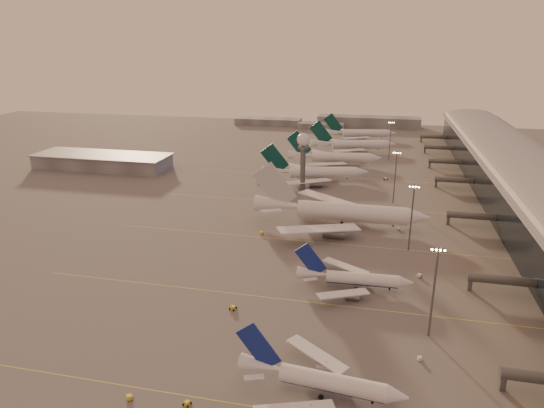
# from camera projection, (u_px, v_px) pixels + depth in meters

# --- Properties ---
(ground) EXTENTS (700.00, 700.00, 0.00)m
(ground) POSITION_uv_depth(u_px,v_px,m) (215.00, 309.00, 137.35)
(ground) COLOR #565354
(ground) RESTS_ON ground
(taxiway_markings) EXTENTS (180.00, 185.25, 0.02)m
(taxiway_markings) POSITION_uv_depth(u_px,v_px,m) (340.00, 243.00, 182.80)
(taxiway_markings) COLOR #D9C74C
(taxiway_markings) RESTS_ON ground
(terminal) EXTENTS (57.00, 362.00, 23.04)m
(terminal) POSITION_uv_depth(u_px,v_px,m) (530.00, 189.00, 213.03)
(terminal) COLOR black
(terminal) RESTS_ON ground
(hangar) EXTENTS (82.00, 27.00, 8.50)m
(hangar) POSITION_uv_depth(u_px,v_px,m) (103.00, 161.00, 290.80)
(hangar) COLOR slate
(hangar) RESTS_ON ground
(radar_tower) EXTENTS (6.40, 6.40, 31.10)m
(radar_tower) POSITION_uv_depth(u_px,v_px,m) (303.00, 150.00, 240.63)
(radar_tower) COLOR #515358
(radar_tower) RESTS_ON ground
(mast_a) EXTENTS (3.60, 0.56, 25.00)m
(mast_a) POSITION_uv_depth(u_px,v_px,m) (434.00, 288.00, 120.75)
(mast_a) COLOR #515358
(mast_a) RESTS_ON ground
(mast_b) EXTENTS (3.60, 0.56, 25.00)m
(mast_b) POSITION_uv_depth(u_px,v_px,m) (412.00, 215.00, 172.24)
(mast_b) COLOR #515358
(mast_b) RESTS_ON ground
(mast_c) EXTENTS (3.60, 0.56, 25.00)m
(mast_c) POSITION_uv_depth(u_px,v_px,m) (395.00, 175.00, 224.16)
(mast_c) COLOR #515358
(mast_c) RESTS_ON ground
(mast_d) EXTENTS (3.60, 0.56, 25.00)m
(mast_d) POSITION_uv_depth(u_px,v_px,m) (390.00, 139.00, 307.80)
(mast_d) COLOR #515358
(mast_d) RESTS_ON ground
(distant_horizon) EXTENTS (165.00, 37.50, 9.00)m
(distant_horizon) POSITION_uv_depth(u_px,v_px,m) (337.00, 122.00, 436.23)
(distant_horizon) COLOR slate
(distant_horizon) RESTS_ON ground
(narrowbody_near) EXTENTS (37.51, 29.83, 14.66)m
(narrowbody_near) POSITION_uv_depth(u_px,v_px,m) (320.00, 383.00, 103.36)
(narrowbody_near) COLOR silver
(narrowbody_near) RESTS_ON ground
(narrowbody_mid) EXTENTS (36.18, 28.86, 14.13)m
(narrowbody_mid) POSITION_uv_depth(u_px,v_px,m) (354.00, 280.00, 148.08)
(narrowbody_mid) COLOR silver
(narrowbody_mid) RESTS_ON ground
(widebody_white) EXTENTS (72.61, 58.19, 25.55)m
(widebody_white) POSITION_uv_depth(u_px,v_px,m) (340.00, 215.00, 198.96)
(widebody_white) COLOR silver
(widebody_white) RESTS_ON ground
(greentail_a) EXTENTS (57.45, 45.88, 21.20)m
(greentail_a) POSITION_uv_depth(u_px,v_px,m) (315.00, 175.00, 262.93)
(greentail_a) COLOR silver
(greentail_a) RESTS_ON ground
(greentail_b) EXTENTS (57.74, 46.39, 21.00)m
(greentail_b) POSITION_uv_depth(u_px,v_px,m) (335.00, 159.00, 297.96)
(greentail_b) COLOR silver
(greentail_b) RESTS_ON ground
(greentail_c) EXTENTS (58.84, 46.99, 21.70)m
(greentail_c) POSITION_uv_depth(u_px,v_px,m) (353.00, 146.00, 334.51)
(greentail_c) COLOR silver
(greentail_c) RESTS_ON ground
(greentail_d) EXTENTS (55.97, 44.74, 20.58)m
(greentail_d) POSITION_uv_depth(u_px,v_px,m) (360.00, 135.00, 377.04)
(greentail_d) COLOR silver
(greentail_d) RESTS_ON ground
(gsv_truck_a) EXTENTS (5.95, 4.99, 2.34)m
(gsv_truck_a) POSITION_uv_depth(u_px,v_px,m) (131.00, 395.00, 102.39)
(gsv_truck_a) COLOR yellow
(gsv_truck_a) RESTS_ON ground
(gsv_tug_near) EXTENTS (2.70, 3.60, 0.92)m
(gsv_tug_near) POSITION_uv_depth(u_px,v_px,m) (187.00, 403.00, 100.88)
(gsv_tug_near) COLOR yellow
(gsv_tug_near) RESTS_ON ground
(gsv_catering_a) EXTENTS (4.94, 3.20, 3.74)m
(gsv_catering_a) POSITION_uv_depth(u_px,v_px,m) (421.00, 353.00, 114.81)
(gsv_catering_a) COLOR white
(gsv_catering_a) RESTS_ON ground
(gsv_tug_mid) EXTENTS (4.18, 3.17, 1.06)m
(gsv_tug_mid) POSITION_uv_depth(u_px,v_px,m) (233.00, 308.00, 137.03)
(gsv_tug_mid) COLOR yellow
(gsv_tug_mid) RESTS_ON ground
(gsv_truck_b) EXTENTS (6.41, 4.48, 2.44)m
(gsv_truck_b) POSITION_uv_depth(u_px,v_px,m) (421.00, 274.00, 155.30)
(gsv_truck_b) COLOR white
(gsv_truck_b) RESTS_ON ground
(gsv_truck_c) EXTENTS (4.94, 5.88, 2.31)m
(gsv_truck_c) POSITION_uv_depth(u_px,v_px,m) (263.00, 231.00, 191.02)
(gsv_truck_c) COLOR yellow
(gsv_truck_c) RESTS_ON ground
(gsv_catering_b) EXTENTS (4.69, 3.34, 3.52)m
(gsv_catering_b) POSITION_uv_depth(u_px,v_px,m) (399.00, 226.00, 194.98)
(gsv_catering_b) COLOR white
(gsv_catering_b) RESTS_ON ground
(gsv_tug_far) EXTENTS (3.66, 4.42, 1.09)m
(gsv_tug_far) POSITION_uv_depth(u_px,v_px,m) (295.00, 204.00, 224.58)
(gsv_tug_far) COLOR white
(gsv_tug_far) RESTS_ON ground
(gsv_truck_d) EXTENTS (3.26, 6.39, 2.46)m
(gsv_truck_d) POSITION_uv_depth(u_px,v_px,m) (258.00, 181.00, 260.03)
(gsv_truck_d) COLOR yellow
(gsv_truck_d) RESTS_ON ground
(gsv_tug_hangar) EXTENTS (4.61, 3.69, 1.15)m
(gsv_tug_hangar) POSITION_uv_depth(u_px,v_px,m) (386.00, 179.00, 266.80)
(gsv_tug_hangar) COLOR white
(gsv_tug_hangar) RESTS_ON ground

